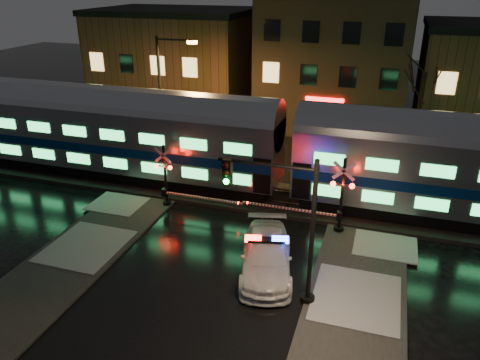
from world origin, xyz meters
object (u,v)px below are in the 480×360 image
(crossing_signal_left, at_px, (171,183))
(crossing_signal_right, at_px, (334,203))
(streetlight, at_px, (164,92))
(police_car, at_px, (266,256))
(traffic_light, at_px, (287,228))

(crossing_signal_left, bearing_deg, crossing_signal_right, 0.06)
(crossing_signal_left, height_order, streetlight, streetlight)
(police_car, xyz_separation_m, streetlight, (-10.25, 11.15, 4.21))
(traffic_light, bearing_deg, streetlight, 145.30)
(crossing_signal_right, xyz_separation_m, crossing_signal_left, (-9.13, -0.01, -0.17))
(police_car, distance_m, crossing_signal_left, 8.14)
(police_car, relative_size, traffic_light, 0.93)
(police_car, relative_size, crossing_signal_left, 1.11)
(crossing_signal_right, relative_size, traffic_light, 0.93)
(police_car, height_order, crossing_signal_left, crossing_signal_left)
(crossing_signal_right, bearing_deg, crossing_signal_left, -179.94)
(crossing_signal_left, distance_m, traffic_light, 10.22)
(traffic_light, bearing_deg, police_car, 139.45)
(police_car, distance_m, streetlight, 15.72)
(police_car, relative_size, streetlight, 0.67)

